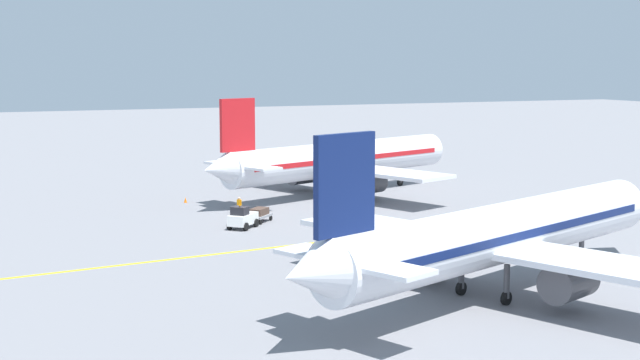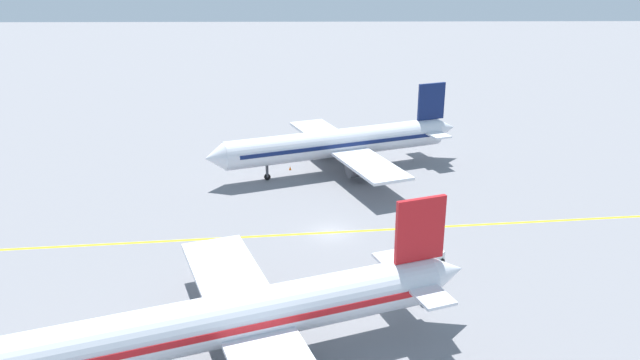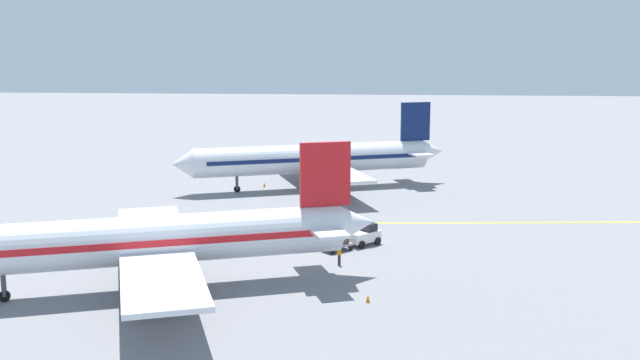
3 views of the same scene
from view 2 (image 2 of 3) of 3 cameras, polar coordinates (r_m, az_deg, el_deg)
name	(u,v)px [view 2 (image 2 of 3)]	position (r m, az deg, el deg)	size (l,w,h in m)	color
ground_plane	(331,233)	(64.77, 0.99, -4.83)	(400.00, 400.00, 0.00)	slate
apron_yellow_centreline	(331,233)	(64.77, 0.99, -4.82)	(0.40, 120.00, 0.01)	yellow
airplane_at_gate	(244,317)	(44.33, -6.94, -12.36)	(28.07, 34.34, 10.60)	silver
airplane_adjacent_stand	(340,143)	(81.72, 1.83, 3.38)	(27.99, 34.19, 10.60)	silver
baggage_tug_white	(430,257)	(58.76, 9.99, -6.96)	(3.17, 3.20, 2.11)	white
baggage_cart_trailing	(408,271)	(56.42, 8.03, -8.22)	(2.82, 2.84, 1.24)	gray
ground_crew_worker	(421,294)	(52.84, 9.18, -10.22)	(0.53, 0.36, 1.68)	#23232D
traffic_cone_near_nose	(290,168)	(82.84, -2.75, 1.10)	(0.32, 0.32, 0.55)	orange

